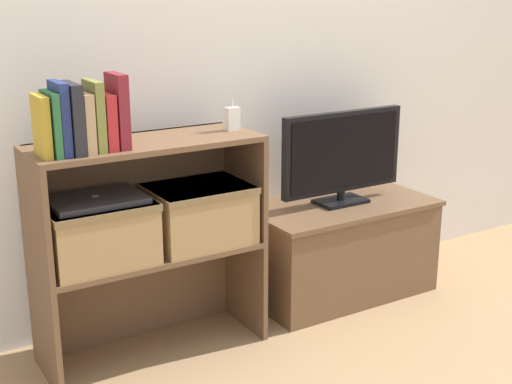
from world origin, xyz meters
TOP-DOWN VIEW (x-y plane):
  - ground_plane at (0.00, 0.00)m, footprint 16.00×16.00m
  - wall_back at (0.00, 0.46)m, footprint 10.00×0.05m
  - tv_stand at (0.47, 0.21)m, footprint 0.82×0.45m
  - tv at (0.47, 0.21)m, footprint 0.60×0.14m
  - bookshelf_lower_tier at (-0.46, 0.22)m, footprint 0.82×0.32m
  - bookshelf_upper_tier at (-0.46, 0.22)m, footprint 0.82×0.32m
  - book_mustard at (-0.82, 0.10)m, footprint 0.03×0.13m
  - book_forest at (-0.79, 0.10)m, footprint 0.02×0.15m
  - book_navy at (-0.76, 0.10)m, footprint 0.03×0.14m
  - book_charcoal at (-0.72, 0.10)m, footprint 0.04×0.16m
  - book_tan at (-0.69, 0.10)m, footprint 0.03×0.15m
  - book_olive at (-0.65, 0.10)m, footprint 0.03×0.14m
  - book_crimson at (-0.61, 0.10)m, footprint 0.03×0.14m
  - book_maroon at (-0.57, 0.10)m, footprint 0.04×0.13m
  - baby_monitor at (-0.10, 0.16)m, footprint 0.05×0.04m
  - storage_basket_left at (-0.65, 0.15)m, footprint 0.37×0.29m
  - storage_basket_right at (-0.26, 0.15)m, footprint 0.37×0.29m
  - laptop at (-0.65, 0.15)m, footprint 0.32×0.23m

SIDE VIEW (x-z plane):
  - ground_plane at x=0.00m, z-range 0.00..0.00m
  - tv_stand at x=0.47m, z-range 0.00..0.42m
  - bookshelf_lower_tier at x=-0.46m, z-range 0.06..0.46m
  - storage_basket_left at x=-0.65m, z-range 0.42..0.64m
  - storage_basket_right at x=-0.26m, z-range 0.42..0.64m
  - laptop at x=-0.65m, z-range 0.62..0.65m
  - tv at x=0.47m, z-range 0.44..0.84m
  - bookshelf_upper_tier at x=-0.46m, z-range 0.46..0.87m
  - baby_monitor at x=-0.10m, z-range 0.80..0.92m
  - book_crimson at x=-0.61m, z-range 0.81..1.00m
  - book_tan at x=-0.69m, z-range 0.81..1.01m
  - book_mustard at x=-0.82m, z-range 0.81..1.01m
  - book_forest at x=-0.79m, z-range 0.81..1.02m
  - book_charcoal at x=-0.72m, z-range 0.81..1.04m
  - book_olive at x=-0.65m, z-range 0.81..1.04m
  - book_navy at x=-0.76m, z-range 0.81..1.05m
  - book_maroon at x=-0.57m, z-range 0.81..1.06m
  - wall_back at x=0.00m, z-range 0.00..2.40m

